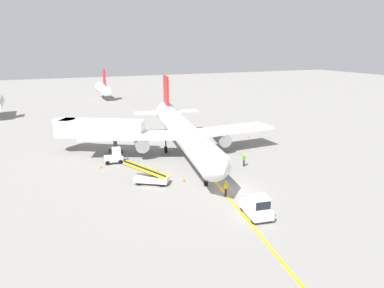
% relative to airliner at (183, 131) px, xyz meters
% --- Properties ---
extents(ground_plane, '(300.00, 300.00, 0.00)m').
position_rel_airliner_xyz_m(ground_plane, '(0.34, -14.03, -3.42)').
color(ground_plane, gray).
extents(taxi_line_yellow, '(13.72, 78.92, 0.01)m').
position_rel_airliner_xyz_m(taxi_line_yellow, '(-0.09, -9.03, -3.41)').
color(taxi_line_yellow, yellow).
rests_on(taxi_line_yellow, ground).
extents(airliner, '(28.21, 35.24, 10.10)m').
position_rel_airliner_xyz_m(airliner, '(0.00, 0.00, 0.00)').
color(airliner, white).
rests_on(airliner, ground).
extents(jet_bridge, '(12.32, 8.70, 4.85)m').
position_rel_airliner_xyz_m(jet_bridge, '(-11.39, 6.18, 0.12)').
color(jet_bridge, silver).
rests_on(jet_bridge, ground).
extents(pushback_tug, '(2.43, 3.85, 2.20)m').
position_rel_airliner_xyz_m(pushback_tug, '(-0.95, -20.40, -2.42)').
color(pushback_tug, silver).
rests_on(pushback_tug, ground).
extents(baggage_tug_near_wing, '(2.52, 1.55, 2.10)m').
position_rel_airliner_xyz_m(baggage_tug_near_wing, '(-9.72, 0.08, -2.49)').
color(baggage_tug_near_wing, silver).
rests_on(baggage_tug_near_wing, ground).
extents(belt_loader_forward_hold, '(4.89, 3.75, 2.59)m').
position_rel_airliner_xyz_m(belt_loader_forward_hold, '(-7.50, -8.85, -2.64)').
color(belt_loader_forward_hold, silver).
rests_on(belt_loader_forward_hold, ground).
extents(baggage_cart_loaded, '(3.42, 3.01, 0.94)m').
position_rel_airliner_xyz_m(baggage_cart_loaded, '(0.58, -8.13, -2.95)').
color(baggage_cart_loaded, '#A5A5A8').
rests_on(baggage_cart_loaded, ground).
extents(ground_crew_marshaller, '(0.36, 0.24, 1.70)m').
position_rel_airliner_xyz_m(ground_crew_marshaller, '(5.36, -7.85, -2.51)').
color(ground_crew_marshaller, '#26262D').
rests_on(ground_crew_marshaller, ground).
extents(ground_crew_wing_walker, '(0.36, 0.24, 1.70)m').
position_rel_airliner_xyz_m(ground_crew_wing_walker, '(-1.32, -15.18, -2.51)').
color(ground_crew_wing_walker, '#26262D').
rests_on(ground_crew_wing_walker, ground).
extents(safety_cone_nose_left, '(0.36, 0.36, 0.44)m').
position_rel_airliner_xyz_m(safety_cone_nose_left, '(-5.59, -5.43, -3.20)').
color(safety_cone_nose_left, orange).
rests_on(safety_cone_nose_left, ground).
extents(safety_cone_nose_right, '(0.36, 0.36, 0.44)m').
position_rel_airliner_xyz_m(safety_cone_nose_right, '(-11.76, -1.31, -3.20)').
color(safety_cone_nose_right, orange).
rests_on(safety_cone_nose_right, ground).
extents(safety_cone_wingtip_left, '(0.36, 0.36, 0.44)m').
position_rel_airliner_xyz_m(safety_cone_wingtip_left, '(13.72, 4.35, -3.20)').
color(safety_cone_wingtip_left, orange).
rests_on(safety_cone_wingtip_left, ground).
extents(safety_cone_wingtip_right, '(0.36, 0.36, 0.44)m').
position_rel_airliner_xyz_m(safety_cone_wingtip_right, '(7.49, -4.12, -3.20)').
color(safety_cone_wingtip_right, orange).
rests_on(safety_cone_wingtip_right, ground).
extents(safety_cone_tail_area, '(0.36, 0.36, 0.44)m').
position_rel_airliner_xyz_m(safety_cone_tail_area, '(-3.80, -9.84, -3.20)').
color(safety_cone_tail_area, orange).
rests_on(safety_cone_tail_area, ground).
extents(distant_aircraft_far_right, '(3.00, 10.10, 8.80)m').
position_rel_airliner_xyz_m(distant_aircraft_far_right, '(-0.97, 59.27, -0.20)').
color(distant_aircraft_far_right, silver).
rests_on(distant_aircraft_far_right, ground).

